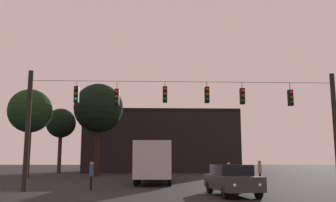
{
  "coord_description": "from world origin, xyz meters",
  "views": [
    {
      "loc": [
        -1.8,
        -8.8,
        1.8
      ],
      "look_at": [
        -0.92,
        13.09,
        5.29
      ],
      "focal_mm": 38.93,
      "sensor_mm": 36.0,
      "label": 1
    }
  ],
  "objects": [
    {
      "name": "ground_plane",
      "position": [
        0.0,
        24.5,
        0.0
      ],
      "size": [
        168.0,
        168.0,
        0.0
      ],
      "primitive_type": "plane",
      "color": "black",
      "rests_on": "ground"
    },
    {
      "name": "overhead_signal_span",
      "position": [
        -0.01,
        12.36,
        4.21
      ],
      "size": [
        18.33,
        0.44,
        6.93
      ],
      "color": "black",
      "rests_on": "ground"
    },
    {
      "name": "city_bus",
      "position": [
        -1.66,
        20.3,
        1.87
      ],
      "size": [
        2.96,
        11.09,
        3.0
      ],
      "color": "#B7BCC6",
      "rests_on": "ground"
    },
    {
      "name": "car_near_right",
      "position": [
        2.12,
        9.56,
        0.8
      ],
      "size": [
        2.22,
        4.47,
        1.52
      ],
      "color": "#2D2D33",
      "rests_on": "ground"
    },
    {
      "name": "pedestrian_crossing_left",
      "position": [
        -5.41,
        13.02,
        0.92
      ],
      "size": [
        0.29,
        0.39,
        1.63
      ],
      "color": "black",
      "rests_on": "ground"
    },
    {
      "name": "pedestrian_crossing_center",
      "position": [
        5.45,
        16.08,
        0.97
      ],
      "size": [
        0.33,
        0.41,
        1.71
      ],
      "color": "black",
      "rests_on": "ground"
    },
    {
      "name": "pedestrian_crossing_right",
      "position": [
        3.27,
        15.93,
        0.87
      ],
      "size": [
        0.35,
        0.42,
        1.56
      ],
      "color": "black",
      "rests_on": "ground"
    },
    {
      "name": "corner_building",
      "position": [
        -0.7,
        44.19,
        4.18
      ],
      "size": [
        20.64,
        12.04,
        8.35
      ],
      "color": "black",
      "rests_on": "ground"
    },
    {
      "name": "tree_left_silhouette",
      "position": [
        -7.8,
        30.8,
        7.24
      ],
      "size": [
        5.34,
        5.34,
        9.96
      ],
      "color": "black",
      "rests_on": "ground"
    },
    {
      "name": "tree_behind_building",
      "position": [
        -14.11,
        27.69,
        6.48
      ],
      "size": [
        4.33,
        4.33,
        8.71
      ],
      "color": "#2D2116",
      "rests_on": "ground"
    },
    {
      "name": "tree_right_far",
      "position": [
        -13.79,
        38.7,
        6.31
      ],
      "size": [
        3.78,
        3.78,
        8.28
      ],
      "color": "#2D2116",
      "rests_on": "ground"
    }
  ]
}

